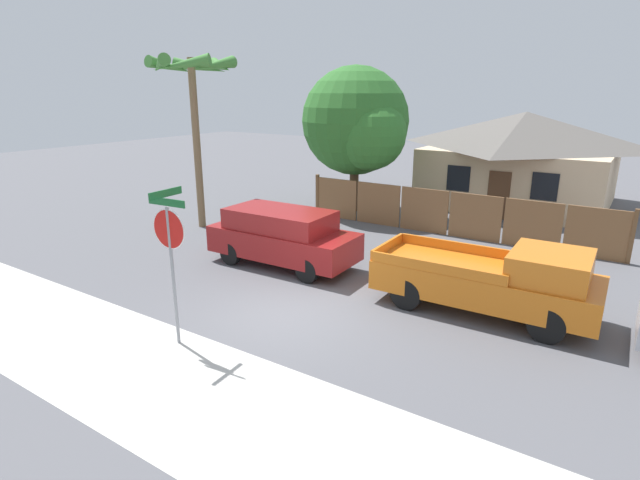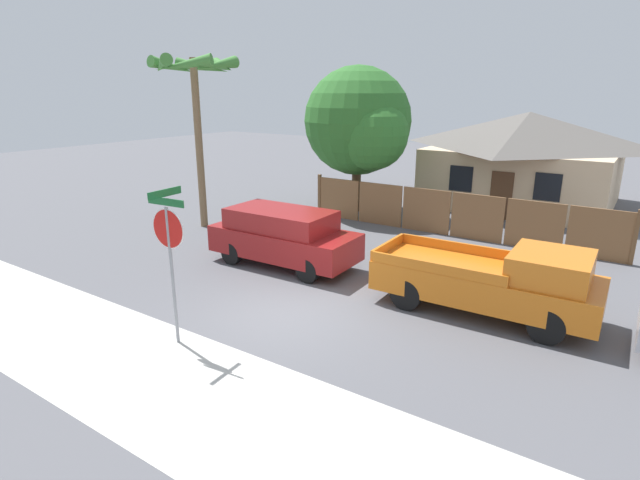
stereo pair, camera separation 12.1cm
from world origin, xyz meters
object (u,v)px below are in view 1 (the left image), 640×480
(red_suv, at_px, (282,236))
(orange_pickup, at_px, (494,280))
(stop_sign, at_px, (170,241))
(oak_tree, at_px, (358,124))
(house, at_px, (522,157))
(palm_tree, at_px, (192,81))

(red_suv, distance_m, orange_pickup, 6.37)
(orange_pickup, relative_size, stop_sign, 1.56)
(red_suv, xyz_separation_m, stop_sign, (1.16, -5.21, 1.35))
(red_suv, relative_size, stop_sign, 1.39)
(oak_tree, distance_m, red_suv, 8.11)
(oak_tree, height_order, stop_sign, oak_tree)
(house, height_order, red_suv, house)
(red_suv, height_order, stop_sign, stop_sign)
(palm_tree, height_order, orange_pickup, palm_tree)
(palm_tree, xyz_separation_m, stop_sign, (6.63, -7.08, -3.26))
(oak_tree, relative_size, stop_sign, 1.86)
(orange_pickup, distance_m, stop_sign, 7.51)
(red_suv, relative_size, orange_pickup, 0.89)
(oak_tree, relative_size, red_suv, 1.34)
(stop_sign, bearing_deg, house, 76.79)
(stop_sign, bearing_deg, red_suv, 98.02)
(oak_tree, distance_m, orange_pickup, 11.24)
(house, xyz_separation_m, red_suv, (-4.00, -13.35, -1.26))
(house, xyz_separation_m, orange_pickup, (2.37, -13.34, -1.35))
(house, height_order, oak_tree, oak_tree)
(house, xyz_separation_m, palm_tree, (-9.47, -11.47, 3.34))
(house, distance_m, red_suv, 13.99)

